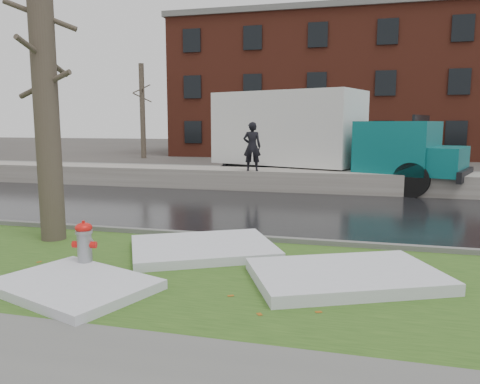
% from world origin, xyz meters
% --- Properties ---
extents(ground, '(120.00, 120.00, 0.00)m').
position_xyz_m(ground, '(0.00, 0.00, 0.00)').
color(ground, '#47423D').
rests_on(ground, ground).
extents(verge, '(60.00, 4.50, 0.04)m').
position_xyz_m(verge, '(0.00, -1.25, 0.02)').
color(verge, '#294918').
rests_on(verge, ground).
extents(road, '(60.00, 7.00, 0.03)m').
position_xyz_m(road, '(0.00, 4.50, 0.01)').
color(road, black).
rests_on(road, ground).
extents(parking_lot, '(60.00, 9.00, 0.03)m').
position_xyz_m(parking_lot, '(0.00, 13.00, 0.01)').
color(parking_lot, slate).
rests_on(parking_lot, ground).
extents(curb, '(60.00, 0.15, 0.14)m').
position_xyz_m(curb, '(0.00, 1.00, 0.07)').
color(curb, slate).
rests_on(curb, ground).
extents(snowbank, '(60.00, 1.60, 0.75)m').
position_xyz_m(snowbank, '(0.00, 8.70, 0.38)').
color(snowbank, '#A29D94').
rests_on(snowbank, ground).
extents(brick_building, '(26.00, 12.00, 10.00)m').
position_xyz_m(brick_building, '(2.00, 30.00, 5.00)').
color(brick_building, maroon).
rests_on(brick_building, ground).
extents(bg_tree_left, '(1.40, 1.62, 6.50)m').
position_xyz_m(bg_tree_left, '(-12.00, 22.00, 3.33)').
color(bg_tree_left, brown).
rests_on(bg_tree_left, ground).
extents(bg_tree_center, '(1.40, 1.62, 6.50)m').
position_xyz_m(bg_tree_center, '(-6.00, 26.00, 3.33)').
color(bg_tree_center, brown).
rests_on(bg_tree_center, ground).
extents(fire_hydrant, '(0.41, 0.36, 0.83)m').
position_xyz_m(fire_hydrant, '(-1.58, -1.61, 0.48)').
color(fire_hydrant, gray).
rests_on(fire_hydrant, verge).
extents(tree, '(1.29, 1.53, 6.18)m').
position_xyz_m(tree, '(-3.40, 0.07, 3.15)').
color(tree, brown).
rests_on(tree, verge).
extents(box_truck, '(11.05, 5.55, 3.70)m').
position_xyz_m(box_truck, '(0.99, 10.40, 1.96)').
color(box_truck, black).
rests_on(box_truck, ground).
extents(worker, '(0.70, 0.53, 1.74)m').
position_xyz_m(worker, '(-0.98, 8.10, 1.62)').
color(worker, black).
rests_on(worker, snowbank).
extents(snow_patch_near, '(3.23, 2.98, 0.16)m').
position_xyz_m(snow_patch_near, '(-0.04, -0.10, 0.12)').
color(snow_patch_near, silver).
rests_on(snow_patch_near, verge).
extents(snow_patch_far, '(2.61, 2.25, 0.14)m').
position_xyz_m(snow_patch_far, '(-1.20, -2.50, 0.11)').
color(snow_patch_far, silver).
rests_on(snow_patch_far, verge).
extents(snow_patch_side, '(3.29, 2.79, 0.18)m').
position_xyz_m(snow_patch_side, '(2.63, -1.12, 0.13)').
color(snow_patch_side, silver).
rests_on(snow_patch_side, verge).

